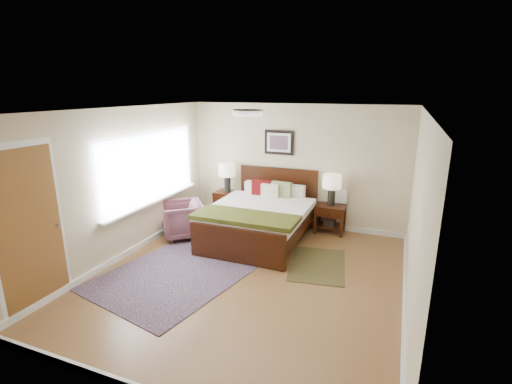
% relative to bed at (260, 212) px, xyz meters
% --- Properties ---
extents(floor, '(5.00, 5.00, 0.00)m').
position_rel_bed_xyz_m(floor, '(0.35, -1.42, -0.54)').
color(floor, brown).
rests_on(floor, ground).
extents(back_wall, '(4.50, 0.04, 2.50)m').
position_rel_bed_xyz_m(back_wall, '(0.35, 1.08, 0.71)').
color(back_wall, '#C7B590').
rests_on(back_wall, ground).
extents(front_wall, '(4.50, 0.04, 2.50)m').
position_rel_bed_xyz_m(front_wall, '(0.35, -3.92, 0.71)').
color(front_wall, '#C7B590').
rests_on(front_wall, ground).
extents(left_wall, '(0.04, 5.00, 2.50)m').
position_rel_bed_xyz_m(left_wall, '(-1.90, -1.42, 0.71)').
color(left_wall, '#C7B590').
rests_on(left_wall, ground).
extents(right_wall, '(0.04, 5.00, 2.50)m').
position_rel_bed_xyz_m(right_wall, '(2.60, -1.42, 0.71)').
color(right_wall, '#C7B590').
rests_on(right_wall, ground).
extents(ceiling, '(4.50, 5.00, 0.02)m').
position_rel_bed_xyz_m(ceiling, '(0.35, -1.42, 1.96)').
color(ceiling, white).
rests_on(ceiling, back_wall).
extents(window, '(0.11, 2.72, 1.32)m').
position_rel_bed_xyz_m(window, '(-1.85, -0.72, 0.83)').
color(window, silver).
rests_on(window, left_wall).
extents(door, '(0.06, 1.00, 2.18)m').
position_rel_bed_xyz_m(door, '(-1.88, -3.17, 0.53)').
color(door, silver).
rests_on(door, ground).
extents(ceil_fixture, '(0.44, 0.44, 0.08)m').
position_rel_bed_xyz_m(ceil_fixture, '(0.35, -1.42, 1.92)').
color(ceil_fixture, white).
rests_on(ceil_fixture, ceiling).
extents(bed, '(1.80, 2.19, 1.18)m').
position_rel_bed_xyz_m(bed, '(0.00, 0.00, 0.00)').
color(bed, black).
rests_on(bed, ground).
extents(wall_art, '(0.62, 0.05, 0.50)m').
position_rel_bed_xyz_m(wall_art, '(0.00, 1.05, 1.18)').
color(wall_art, black).
rests_on(wall_art, back_wall).
extents(nightstand_left, '(0.52, 0.47, 0.62)m').
position_rel_bed_xyz_m(nightstand_left, '(-1.09, 0.83, -0.05)').
color(nightstand_left, black).
rests_on(nightstand_left, ground).
extents(nightstand_right, '(0.57, 0.43, 0.57)m').
position_rel_bed_xyz_m(nightstand_right, '(1.16, 0.84, -0.19)').
color(nightstand_right, black).
rests_on(nightstand_right, ground).
extents(lamp_left, '(0.36, 0.36, 0.61)m').
position_rel_bed_xyz_m(lamp_left, '(-1.09, 0.85, 0.51)').
color(lamp_left, black).
rests_on(lamp_left, nightstand_left).
extents(lamp_right, '(0.36, 0.36, 0.61)m').
position_rel_bed_xyz_m(lamp_right, '(1.16, 0.85, 0.46)').
color(lamp_right, black).
rests_on(lamp_right, nightstand_right).
extents(armchair, '(1.05, 1.05, 0.69)m').
position_rel_bed_xyz_m(armchair, '(-1.45, -0.41, -0.20)').
color(armchair, brown).
rests_on(armchair, ground).
extents(rug_persian, '(2.38, 2.97, 0.01)m').
position_rel_bed_xyz_m(rug_persian, '(-0.69, -1.66, -0.54)').
color(rug_persian, '#0F0D45').
rests_on(rug_persian, ground).
extents(rug_navy, '(1.06, 1.42, 0.01)m').
position_rel_bed_xyz_m(rug_navy, '(1.26, -0.66, -0.54)').
color(rug_navy, black).
rests_on(rug_navy, ground).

